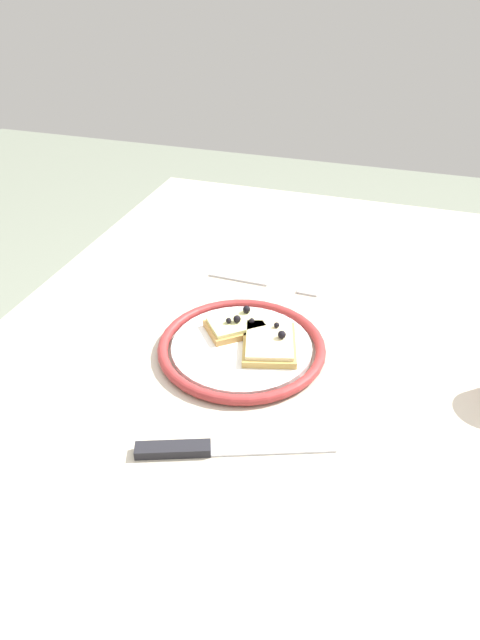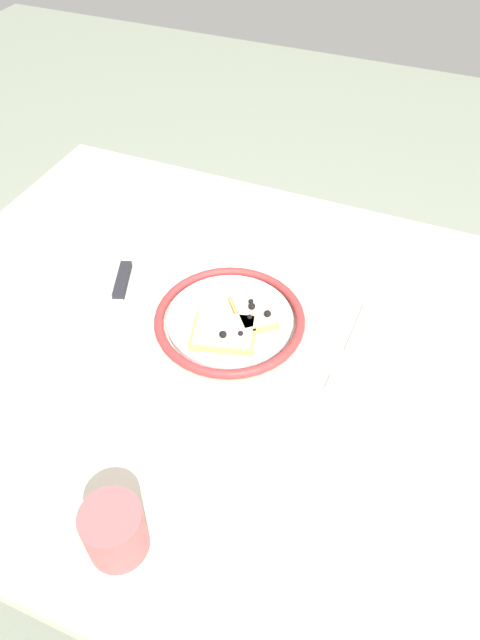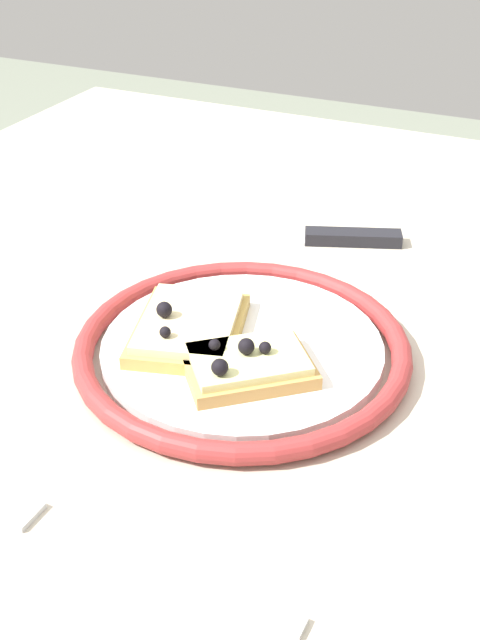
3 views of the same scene
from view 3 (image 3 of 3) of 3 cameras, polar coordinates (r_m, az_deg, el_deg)
name	(u,v)px [view 3 (image 3 of 3)]	position (r m, az deg, el deg)	size (l,w,h in m)	color
dining_table	(161,449)	(0.62, -5.77, -9.30)	(1.19, 0.89, 0.73)	#BCB29E
plate	(242,348)	(0.58, 0.16, -2.04)	(0.25, 0.25, 0.02)	white
pizza_slice_near	(188,327)	(0.58, -3.76, -0.48)	(0.12, 0.10, 0.03)	tan
pizza_slice_far	(248,365)	(0.54, 0.57, -3.27)	(0.10, 0.10, 0.03)	tan
knife	(318,238)	(0.75, 5.68, 5.97)	(0.10, 0.23, 0.01)	silver
fork	(127,556)	(0.45, -8.21, -16.57)	(0.02, 0.20, 0.00)	silver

